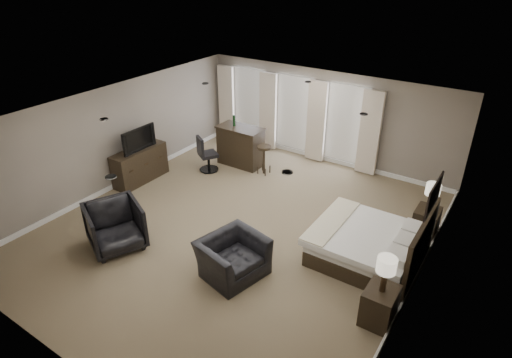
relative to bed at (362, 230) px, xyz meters
The scene contains 16 objects.
room 2.72m from the bed, 168.38° to the right, with size 7.60×8.60×2.64m.
window_bay 5.09m from the bed, 135.02° to the left, with size 5.25×0.20×2.30m.
bed is the anchor object (origin of this frame).
nightstand_near 1.73m from the bed, 58.46° to the right, with size 0.49×0.59×0.65m, color black.
nightstand_far 1.73m from the bed, 58.46° to the left, with size 0.48×0.58×0.63m, color black.
lamp_near 1.73m from the bed, 58.46° to the right, with size 0.31×0.31×0.64m, color beige.
lamp_far 1.73m from the bed, 58.46° to the left, with size 0.30×0.30×0.61m, color beige.
wall_art 1.59m from the bed, ahead, with size 0.04×0.96×0.56m, color slate.
dresser 6.03m from the bed, behind, with size 0.50×1.54×0.90m, color black.
tv 6.04m from the bed, behind, with size 1.05×0.60×0.14m, color black.
armchair_near 2.55m from the bed, 134.62° to the right, with size 1.15×0.75×1.01m, color black.
armchair_far 4.91m from the bed, 150.21° to the right, with size 1.03×0.96×1.06m, color black.
bar_counter 4.89m from the bed, 154.15° to the left, with size 1.29×0.67×1.12m, color black.
bar_stool_left 4.90m from the bed, 151.77° to the left, with size 0.37×0.37×0.79m, color black.
bar_stool_right 4.07m from the bed, 150.46° to the left, with size 0.38×0.38×0.81m, color black.
desk_chair 5.08m from the bed, 165.06° to the left, with size 0.52×0.52×1.02m, color black.
Camera 1 is at (4.65, -6.30, 5.37)m, focal length 30.00 mm.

